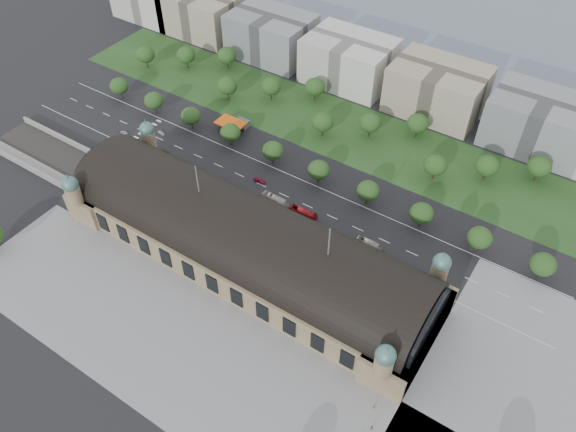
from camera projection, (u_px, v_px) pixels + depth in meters
The scene contains 52 objects.
ground at pixel (247, 259), 216.09m from camera, with size 900.00×900.00×0.00m, color black.
station at pixel (245, 242), 208.77m from camera, with size 150.00×48.40×44.30m.
track_cutting at pixel (50, 160), 256.88m from camera, with size 70.00×24.00×3.10m.
plaza_south at pixel (192, 357), 186.42m from camera, with size 190.00×48.00×0.12m, color gray.
plaza_east at pixel (510, 398), 176.21m from camera, with size 56.00×100.00×0.12m, color gray.
road_slab at pixel (261, 185), 246.11m from camera, with size 260.00×26.00×0.10m, color black.
grass_belt at pixel (334, 126), 276.42m from camera, with size 300.00×45.00×0.10m, color #23451B.
petrol_station at pixel (237, 123), 273.14m from camera, with size 14.00×13.00×5.05m.
office_1 at pixel (203, 13), 335.86m from camera, with size 45.00×32.00×24.00m, color tan.
office_2 at pixel (271, 35), 316.50m from camera, with size 45.00×32.00×24.00m, color gray.
office_3 at pixel (349, 61), 297.15m from camera, with size 45.00×32.00×24.00m, color silver.
office_4 at pixel (437, 89), 277.79m from camera, with size 45.00×32.00×24.00m, color tan.
office_5 at pixel (539, 122), 258.43m from camera, with size 45.00×32.00×24.00m, color gray.
tree_row_0 at pixel (119, 86), 288.34m from camera, with size 9.60×9.60×11.52m.
tree_row_1 at pixel (154, 100), 279.04m from camera, with size 9.60×9.60×11.52m.
tree_row_2 at pixel (191, 116), 269.75m from camera, with size 9.60×9.60×11.52m.
tree_row_3 at pixel (230, 133), 260.46m from camera, with size 9.60×9.60×11.52m.
tree_row_4 at pixel (273, 151), 251.17m from camera, with size 9.60×9.60×11.52m.
tree_row_5 at pixel (319, 170), 241.88m from camera, with size 9.60×9.60×11.52m.
tree_row_6 at pixel (368, 191), 232.59m from camera, with size 9.60×9.60×11.52m.
tree_row_7 at pixel (422, 213), 223.30m from camera, with size 9.60×9.60×11.52m.
tree_row_8 at pixel (480, 238), 214.01m from camera, with size 9.60×9.60×11.52m.
tree_row_9 at pixel (543, 264), 204.72m from camera, with size 9.60×9.60×11.52m.
tree_belt_0 at pixel (145, 55), 309.36m from camera, with size 10.40×10.40×12.48m.
tree_belt_1 at pixel (186, 55), 309.04m from camera, with size 10.40×10.40×12.48m.
tree_belt_2 at pixel (227, 55), 308.72m from camera, with size 10.40×10.40×12.48m.
tree_belt_3 at pixel (227, 86), 287.29m from camera, with size 10.40×10.40×12.48m.
tree_belt_4 at pixel (271, 86), 286.97m from camera, with size 10.40×10.40×12.48m.
tree_belt_5 at pixel (315, 87), 286.65m from camera, with size 10.40×10.40×12.48m.
tree_belt_6 at pixel (323, 122), 265.22m from camera, with size 10.40×10.40×12.48m.
tree_belt_7 at pixel (370, 123), 264.90m from camera, with size 10.40×10.40×12.48m.
tree_belt_8 at pixel (418, 123), 264.58m from camera, with size 10.40×10.40×12.48m.
tree_belt_9 at pixel (435, 165), 243.16m from camera, with size 10.40×10.40×12.48m.
tree_belt_10 at pixel (487, 166), 242.84m from camera, with size 10.40×10.40×12.48m.
tree_belt_11 at pixel (539, 166), 242.52m from camera, with size 10.40×10.40×12.48m.
traffic_car_0 at pixel (124, 133), 271.62m from camera, with size 1.61×4.01×1.37m, color #BCBCBE.
traffic_car_1 at pixel (161, 133), 271.50m from camera, with size 1.37×3.93×1.29m, color gray.
traffic_car_2 at pixel (164, 152), 260.98m from camera, with size 2.33×5.05×1.40m, color black.
traffic_car_3 at pixel (260, 181), 246.84m from camera, with size 2.24×5.50×1.60m, color maroon.
traffic_car_6 at pixel (438, 283), 206.87m from camera, with size 2.68×5.82×1.62m, color #BDBDC0.
parked_car_0 at pixel (170, 172), 251.27m from camera, with size 1.38×3.95×1.30m, color black.
parked_car_1 at pixel (186, 179), 247.71m from camera, with size 2.58×5.59×1.55m, color maroon.
parked_car_2 at pixel (177, 173), 250.49m from camera, with size 1.82×4.48×1.30m, color #182244.
parked_car_3 at pixel (166, 164), 255.01m from camera, with size 1.83×4.55×1.55m, color #575C5F.
parked_car_4 at pixel (198, 183), 245.94m from camera, with size 1.44×4.14×1.36m, color silver.
parked_car_5 at pixel (214, 195), 240.53m from camera, with size 2.44×5.29×1.47m, color gray.
parked_car_6 at pixel (242, 208), 234.83m from camera, with size 2.11×5.20×1.51m, color black.
bus_west at pixel (303, 213), 231.50m from camera, with size 2.88×12.30×3.43m, color red.
bus_mid at pixel (275, 200), 236.91m from camera, with size 2.95×12.60×3.51m, color beige.
bus_east at pixel (369, 244), 219.79m from camera, with size 2.48×10.58×2.95m, color beige.
pedestrian_0 at pixel (374, 408), 172.87m from camera, with size 0.84×0.48×1.73m, color gray.
pedestrian_2 at pixel (372, 428), 168.48m from camera, with size 0.88×0.51×1.81m, color gray.
Camera 1 is at (90.43, -107.95, 165.52)m, focal length 35.00 mm.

